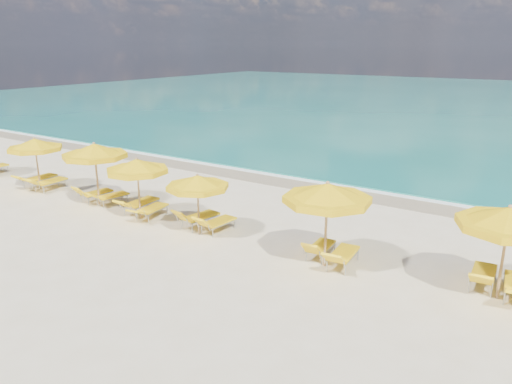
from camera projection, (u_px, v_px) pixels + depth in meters
The scene contains 22 objects.
ground_plane at pixel (232, 236), 17.16m from camera, with size 120.00×120.00×0.00m, color beige.
ocean at pixel (487, 103), 55.47m from camera, with size 120.00×80.00×0.30m, color #12655A.
wet_sand_band at pixel (327, 187), 23.07m from camera, with size 120.00×2.60×0.01m, color tan.
foam_line at pixel (334, 183), 23.71m from camera, with size 120.00×1.20×0.03m, color white.
whitecap_near at pixel (309, 141), 33.92m from camera, with size 14.00×0.36×0.05m, color white.
umbrella_1 at pixel (35, 145), 22.12m from camera, with size 2.96×2.96×2.38m.
umbrella_2 at pixel (95, 151), 19.88m from camera, with size 2.76×2.76×2.61m.
umbrella_3 at pixel (137, 167), 18.35m from camera, with size 2.85×2.85×2.35m.
umbrella_4 at pixel (197, 183), 16.76m from camera, with size 2.33×2.33×2.17m.
umbrella_5 at pixel (327, 194), 14.22m from camera, with size 3.12×3.12×2.61m.
umbrella_6 at pixel (509, 219), 12.32m from camera, with size 2.60×2.60×2.56m.
lounger_1_left at pixel (39, 181), 23.04m from camera, with size 0.78×2.04×0.79m.
lounger_1_right at pixel (50, 185), 22.50m from camera, with size 0.75×1.95×0.78m.
lounger_2_left at pixel (96, 196), 20.91m from camera, with size 0.74×1.69×0.81m.
lounger_2_right at pixel (112, 199), 20.50m from camera, with size 0.85×1.79×0.70m.
lounger_3_left at pixel (141, 206), 19.50m from camera, with size 0.73×1.98×0.79m.
lounger_3_right at pixel (151, 213), 18.85m from camera, with size 0.84×1.91×0.66m.
lounger_4_left at pixel (199, 221), 17.94m from camera, with size 0.90×1.89×0.87m.
lounger_4_right at pixel (218, 226), 17.47m from camera, with size 0.72×1.77×0.80m.
lounger_5_left at pixel (320, 251), 15.38m from camera, with size 0.68×1.65×0.78m.
lounger_5_right at pixel (343, 259), 14.73m from camera, with size 0.79×1.90×0.82m.
lounger_6_left at pixel (483, 279), 13.50m from camera, with size 0.74×1.86×0.80m.
Camera 1 is at (9.57, -12.88, 6.33)m, focal length 35.00 mm.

